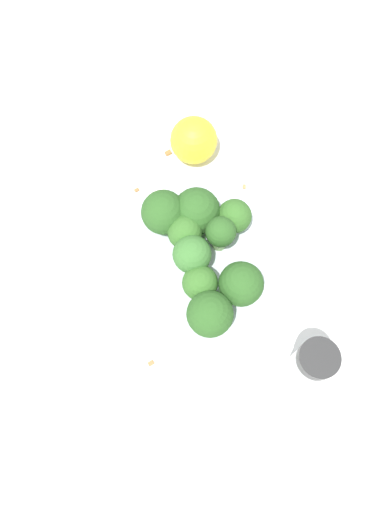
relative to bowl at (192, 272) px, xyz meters
The scene contains 18 objects.
ground_plane 0.02m from the bowl, ahead, with size 3.00×3.00×0.00m, color white.
bowl is the anchor object (origin of this frame).
broccoli_floret_0 0.05m from the bowl, behind, with size 0.04×0.04×0.05m.
broccoli_floret_1 0.08m from the bowl, 73.95° to the right, with size 0.05×0.05×0.06m.
broccoli_floret_2 0.08m from the bowl, 132.31° to the left, with size 0.05×0.05×0.05m.
broccoli_floret_3 0.07m from the bowl, 157.74° to the right, with size 0.03×0.03×0.05m.
broccoli_floret_4 0.07m from the bowl, 111.14° to the right, with size 0.05×0.05×0.05m.
broccoli_floret_5 0.09m from the bowl, 88.94° to the left, with size 0.05×0.05×0.06m.
broccoli_floret_6 0.06m from the bowl, 97.34° to the right, with size 0.04×0.04×0.05m.
broccoli_floret_7 0.08m from the bowl, 149.97° to the right, with size 0.04×0.04×0.04m.
broccoli_floret_8 0.06m from the bowl, 97.56° to the left, with size 0.04×0.04×0.05m.
pepper_shaker 0.17m from the bowl, 123.79° to the left, with size 0.04×0.04×0.08m.
lemon_wedge 0.17m from the bowl, 106.56° to the right, with size 0.06×0.06×0.06m, color yellow.
almond_crumb_0 0.11m from the bowl, 49.68° to the left, with size 0.01×0.00×0.01m, color olive.
almond_crumb_1 0.14m from the bowl, 134.47° to the right, with size 0.01×0.00×0.01m, color #AD7F4C.
almond_crumb_2 0.14m from the bowl, 74.80° to the right, with size 0.01×0.00×0.01m, color olive.
almond_crumb_3 0.16m from the bowl, 119.67° to the left, with size 0.01×0.01×0.01m, color #AD7F4C.
almond_crumb_4 0.18m from the bowl, 95.54° to the right, with size 0.01×0.01×0.01m, color olive.
Camera 1 is at (0.05, 0.18, 0.57)m, focal length 35.00 mm.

